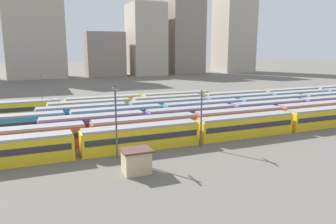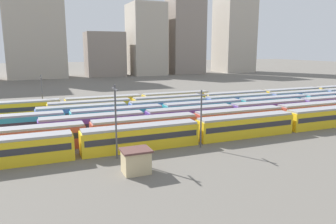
{
  "view_description": "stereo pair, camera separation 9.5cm",
  "coord_description": "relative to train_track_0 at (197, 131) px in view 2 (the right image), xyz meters",
  "views": [
    {
      "loc": [
        -7.91,
        -45.0,
        15.15
      ],
      "look_at": [
        16.86,
        15.6,
        2.04
      ],
      "focal_mm": 34.43,
      "sensor_mm": 36.0,
      "label": 1
    },
    {
      "loc": [
        -7.83,
        -45.03,
        15.15
      ],
      "look_at": [
        16.86,
        15.6,
        2.04
      ],
      "focal_mm": 34.43,
      "sensor_mm": 36.0,
      "label": 2
    }
  ],
  "objects": [
    {
      "name": "ground_plane",
      "position": [
        -15.56,
        15.6,
        -1.9
      ],
      "size": [
        600.0,
        600.0,
        0.0
      ],
      "primitive_type": "plane",
      "color": "#666059"
    },
    {
      "name": "train_track_0",
      "position": [
        0.0,
        0.0,
        0.0
      ],
      "size": [
        74.7,
        3.06,
        3.75
      ],
      "color": "yellow",
      "rests_on": "ground_plane"
    },
    {
      "name": "train_track_1",
      "position": [
        21.2,
        5.2,
        0.0
      ],
      "size": [
        112.5,
        3.06,
        3.75
      ],
      "color": "#BC4C38",
      "rests_on": "ground_plane"
    },
    {
      "name": "train_track_2",
      "position": [
        32.33,
        10.4,
        0.0
      ],
      "size": [
        112.5,
        3.06,
        3.75
      ],
      "color": "#6B429E",
      "rests_on": "ground_plane"
    },
    {
      "name": "train_track_3",
      "position": [
        9.59,
        15.6,
        0.0
      ],
      "size": [
        93.6,
        3.06,
        3.75
      ],
      "color": "teal",
      "rests_on": "ground_plane"
    },
    {
      "name": "train_track_4",
      "position": [
        22.48,
        20.8,
        0.0
      ],
      "size": [
        93.6,
        3.06,
        3.75
      ],
      "color": "#4C70BC",
      "rests_on": "ground_plane"
    },
    {
      "name": "train_track_5",
      "position": [
        34.25,
        26.0,
        0.0
      ],
      "size": [
        112.5,
        3.06,
        3.75
      ],
      "color": "yellow",
      "rests_on": "ground_plane"
    },
    {
      "name": "train_track_6",
      "position": [
        -8.94,
        31.2,
        -0.0
      ],
      "size": [
        55.8,
        3.06,
        3.75
      ],
      "color": "yellow",
      "rests_on": "ground_plane"
    },
    {
      "name": "catenary_pole_0",
      "position": [
        -0.74,
        -2.73,
        3.09
      ],
      "size": [
        0.24,
        3.2,
        8.93
      ],
      "color": "#4C4C51",
      "rests_on": "ground_plane"
    },
    {
      "name": "catenary_pole_1",
      "position": [
        -22.55,
        34.06,
        3.17
      ],
      "size": [
        0.24,
        3.2,
        9.08
      ],
      "color": "#4C4C51",
      "rests_on": "ground_plane"
    },
    {
      "name": "catenary_pole_2",
      "position": [
        -13.86,
        -2.77,
        3.81
      ],
      "size": [
        0.24,
        3.2,
        10.33
      ],
      "color": "#4C4C51",
      "rests_on": "ground_plane"
    },
    {
      "name": "signal_hut",
      "position": [
        -12.9,
        -8.88,
        -0.35
      ],
      "size": [
        3.6,
        3.0,
        3.04
      ],
      "color": "#C6B284",
      "rests_on": "ground_plane"
    },
    {
      "name": "distant_building_1",
      "position": [
        -22.46,
        131.35,
        23.02
      ],
      "size": [
        27.68,
        18.12,
        49.86
      ],
      "primitive_type": "cube",
      "color": "#B2A899",
      "rests_on": "ground_plane"
    },
    {
      "name": "distant_building_2",
      "position": [
        11.45,
        131.35,
        9.75
      ],
      "size": [
        19.95,
        17.22,
        23.31
      ],
      "primitive_type": "cube",
      "color": "gray",
      "rests_on": "ground_plane"
    },
    {
      "name": "distant_building_3",
      "position": [
        35.04,
        131.35,
        17.63
      ],
      "size": [
        18.3,
        21.92,
        39.06
      ],
      "primitive_type": "cube",
      "color": "#B2A899",
      "rests_on": "ground_plane"
    },
    {
      "name": "distant_building_4",
      "position": [
        59.43,
        131.35,
        21.03
      ],
      "size": [
        19.63,
        16.65,
        45.88
      ],
      "primitive_type": "cube",
      "color": "gray",
      "rests_on": "ground_plane"
    },
    {
      "name": "distant_building_5",
      "position": [
        93.19,
        131.35,
        25.28
      ],
      "size": [
        20.51,
        20.42,
        54.37
      ],
      "primitive_type": "cube",
      "color": "#B2A899",
      "rests_on": "ground_plane"
    }
  ]
}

